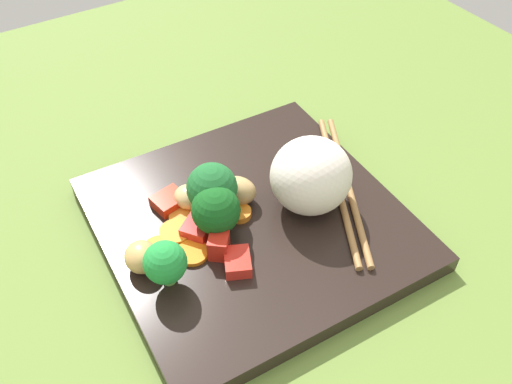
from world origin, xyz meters
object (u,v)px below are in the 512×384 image
Objects in this scene: rice_mound at (311,176)px; carrot_slice_3 at (158,249)px; chopstick_pair at (343,185)px; broccoli_floret_1 at (212,189)px; square_plate at (251,223)px.

carrot_slice_3 is (-15.82, 2.38, -3.52)cm from rice_mound.
carrot_slice_3 is at bearing 110.63° from chopstick_pair.
chopstick_pair is at bearing -16.64° from broccoli_floret_1.
rice_mound reaches higher than broccoli_floret_1.
chopstick_pair is (13.38, -4.00, -3.16)cm from broccoli_floret_1.
chopstick_pair is at bearing -7.13° from carrot_slice_3.
rice_mound is 1.36× the size of broccoli_floret_1.
rice_mound is 2.95× the size of carrot_slice_3.
rice_mound is at bearing -8.55° from carrot_slice_3.
carrot_slice_3 reaches higher than square_plate.
broccoli_floret_1 is at bearing 156.87° from rice_mound.
carrot_slice_3 is at bearing 171.45° from rice_mound.
square_plate is 3.47× the size of rice_mound.
broccoli_floret_1 is 14.31cm from chopstick_pair.
rice_mound is 9.80cm from broccoli_floret_1.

